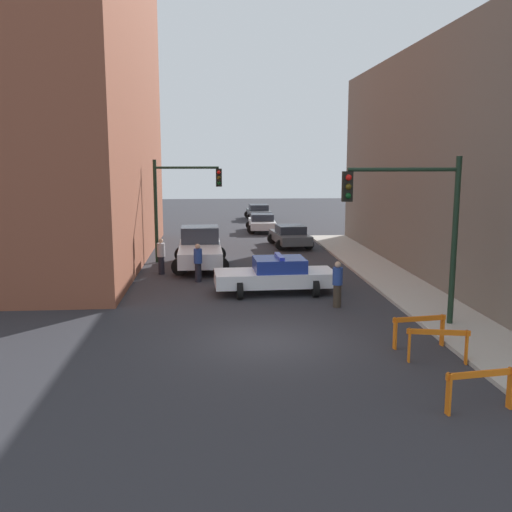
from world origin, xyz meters
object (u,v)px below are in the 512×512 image
(police_car, at_px, (276,275))
(barrier_mid, at_px, (438,340))
(parked_car_near, at_px, (290,235))
(barrier_back, at_px, (419,326))
(white_truck, at_px, (200,249))
(parked_car_mid, at_px, (262,222))
(pedestrian_crossing, at_px, (198,262))
(parked_car_far, at_px, (258,212))
(pedestrian_corner, at_px, (161,256))
(traffic_light_far, at_px, (177,196))
(barrier_front, at_px, (480,384))
(traffic_light_near, at_px, (419,216))
(pedestrian_sidewalk, at_px, (337,284))

(police_car, xyz_separation_m, barrier_mid, (3.32, -8.14, -0.11))
(parked_car_near, bearing_deg, barrier_mid, -91.48)
(barrier_back, bearing_deg, white_truck, 116.77)
(white_truck, relative_size, parked_car_mid, 1.25)
(pedestrian_crossing, bearing_deg, parked_car_far, 40.83)
(parked_car_far, xyz_separation_m, pedestrian_corner, (-6.36, -23.65, 0.19))
(traffic_light_far, bearing_deg, parked_car_mid, 66.18)
(traffic_light_far, relative_size, barrier_front, 3.27)
(police_car, relative_size, barrier_front, 3.00)
(parked_car_far, bearing_deg, police_car, -94.46)
(barrier_mid, bearing_deg, traffic_light_near, 81.08)
(parked_car_mid, relative_size, pedestrian_crossing, 2.62)
(pedestrian_sidewalk, relative_size, barrier_back, 1.04)
(traffic_light_near, distance_m, white_truck, 13.04)
(police_car, relative_size, parked_car_mid, 1.10)
(parked_car_near, bearing_deg, pedestrian_sidewalk, -95.66)
(parked_car_mid, bearing_deg, pedestrian_sidewalk, -86.44)
(pedestrian_crossing, bearing_deg, police_car, -75.10)
(parked_car_mid, height_order, pedestrian_sidewalk, pedestrian_sidewalk)
(pedestrian_corner, xyz_separation_m, barrier_front, (7.90, -15.10, -0.24))
(white_truck, distance_m, barrier_mid, 15.30)
(parked_car_near, relative_size, barrier_mid, 2.81)
(parked_car_far, relative_size, barrier_front, 2.73)
(parked_car_far, distance_m, pedestrian_sidewalk, 30.09)
(pedestrian_sidewalk, xyz_separation_m, barrier_back, (1.33, -4.53, -0.24))
(parked_car_far, xyz_separation_m, barrier_mid, (1.79, -35.87, -0.06))
(police_car, xyz_separation_m, pedestrian_corner, (-4.83, 4.08, 0.14))
(parked_car_mid, bearing_deg, white_truck, -105.93)
(traffic_light_far, xyz_separation_m, barrier_mid, (7.54, -15.31, -2.78))
(traffic_light_far, bearing_deg, pedestrian_corner, -101.17)
(police_car, bearing_deg, traffic_light_far, 28.06)
(traffic_light_near, height_order, traffic_light_far, traffic_light_near)
(traffic_light_far, height_order, barrier_mid, traffic_light_far)
(traffic_light_far, xyz_separation_m, pedestrian_corner, (-0.61, -3.09, -2.54))
(pedestrian_crossing, bearing_deg, pedestrian_sidewalk, -81.34)
(police_car, height_order, barrier_back, police_car)
(pedestrian_crossing, relative_size, pedestrian_corner, 1.00)
(parked_car_far, bearing_deg, parked_car_mid, -94.11)
(traffic_light_near, relative_size, traffic_light_far, 1.00)
(pedestrian_crossing, bearing_deg, parked_car_near, 22.43)
(barrier_mid, bearing_deg, parked_car_mid, 94.60)
(traffic_light_far, relative_size, police_car, 1.09)
(parked_car_far, height_order, pedestrian_corner, pedestrian_corner)
(traffic_light_near, bearing_deg, parked_car_far, 93.99)
(police_car, distance_m, pedestrian_corner, 6.33)
(traffic_light_far, relative_size, pedestrian_sidewalk, 3.13)
(police_car, bearing_deg, barrier_front, -166.83)
(traffic_light_near, bearing_deg, barrier_mid, -98.92)
(police_car, xyz_separation_m, pedestrian_crossing, (-3.11, 2.28, 0.14))
(traffic_light_far, xyz_separation_m, parked_car_near, (6.40, 4.76, -2.72))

